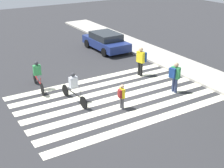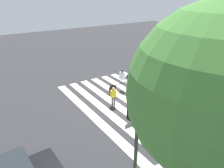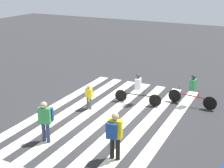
# 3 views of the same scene
# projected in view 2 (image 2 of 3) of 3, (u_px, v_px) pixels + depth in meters

# --- Properties ---
(ground_plane) EXTENTS (60.00, 60.00, 0.00)m
(ground_plane) POSITION_uv_depth(u_px,v_px,m) (131.00, 103.00, 14.08)
(ground_plane) COLOR #2D2D30
(sidewalk_curb) EXTENTS (36.00, 2.50, 0.14)m
(sidewalk_curb) POSITION_uv_depth(u_px,v_px,m) (221.00, 160.00, 9.24)
(sidewalk_curb) COLOR #ADA89E
(sidewalk_curb) RESTS_ON ground_plane
(crosswalk_stripes) EXTENTS (6.18, 10.00, 0.01)m
(crosswalk_stripes) POSITION_uv_depth(u_px,v_px,m) (131.00, 103.00, 14.08)
(crosswalk_stripes) COLOR #F2EDCC
(crosswalk_stripes) RESTS_ON ground_plane
(traffic_light) EXTENTS (0.60, 0.50, 4.09)m
(traffic_light) POSITION_uv_depth(u_px,v_px,m) (134.00, 125.00, 6.70)
(traffic_light) COLOR #283828
(traffic_light) RESTS_ON ground_plane
(street_tree) EXTENTS (4.09, 4.09, 6.62)m
(street_tree) POSITION_uv_depth(u_px,v_px,m) (216.00, 96.00, 4.90)
(street_tree) COLOR brown
(street_tree) RESTS_ON ground_plane
(pedestrian_adult_tall_backpack) EXTENTS (0.53, 0.47, 1.79)m
(pedestrian_adult_tall_backpack) POSITION_uv_depth(u_px,v_px,m) (191.00, 99.00, 12.30)
(pedestrian_adult_tall_backpack) COLOR black
(pedestrian_adult_tall_backpack) RESTS_ON ground_plane
(pedestrian_adult_yellow_jacket) EXTENTS (0.36, 0.31, 1.25)m
(pedestrian_adult_yellow_jacket) POSITION_uv_depth(u_px,v_px,m) (113.00, 95.00, 13.50)
(pedestrian_adult_yellow_jacket) COLOR #4C4C51
(pedestrian_adult_yellow_jacket) RESTS_ON ground_plane
(pedestrian_adult_blue_shirt) EXTENTS (0.51, 0.48, 1.69)m
(pedestrian_adult_blue_shirt) POSITION_uv_depth(u_px,v_px,m) (154.00, 115.00, 10.82)
(pedestrian_adult_blue_shirt) COLOR navy
(pedestrian_adult_blue_shirt) RESTS_ON ground_plane
(cyclist_near_curb) EXTENTS (2.46, 0.42, 1.62)m
(cyclist_near_curb) POSITION_uv_depth(u_px,v_px,m) (140.00, 69.00, 17.63)
(cyclist_near_curb) COLOR black
(cyclist_near_curb) RESTS_ON ground_plane
(cyclist_mid_street) EXTENTS (2.41, 0.42, 1.59)m
(cyclist_mid_street) POSITION_uv_depth(u_px,v_px,m) (122.00, 79.00, 15.63)
(cyclist_mid_street) COLOR black
(cyclist_mid_street) RESTS_ON ground_plane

